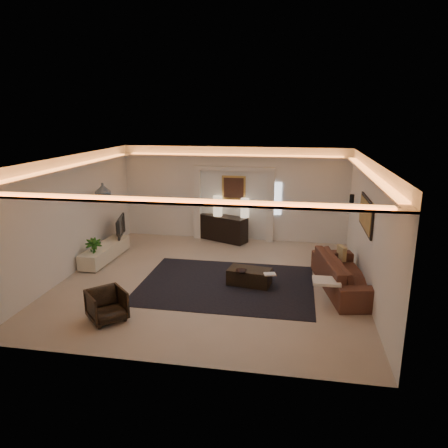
% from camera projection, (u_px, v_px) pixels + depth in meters
% --- Properties ---
extents(floor, '(7.00, 7.00, 0.00)m').
position_uv_depth(floor, '(211.00, 280.00, 9.97)').
color(floor, '#B8A796').
rests_on(floor, ground).
extents(ceiling, '(7.00, 7.00, 0.00)m').
position_uv_depth(ceiling, '(210.00, 159.00, 9.23)').
color(ceiling, white).
rests_on(ceiling, ground).
extents(wall_back, '(7.00, 0.00, 7.00)m').
position_uv_depth(wall_back, '(234.00, 194.00, 12.93)').
color(wall_back, white).
rests_on(wall_back, ground).
extents(wall_front, '(7.00, 0.00, 7.00)m').
position_uv_depth(wall_front, '(164.00, 279.00, 6.27)').
color(wall_front, white).
rests_on(wall_front, ground).
extents(wall_left, '(0.00, 7.00, 7.00)m').
position_uv_depth(wall_left, '(71.00, 216.00, 10.19)').
color(wall_left, white).
rests_on(wall_left, ground).
extents(wall_right, '(0.00, 7.00, 7.00)m').
position_uv_depth(wall_right, '(369.00, 229.00, 9.02)').
color(wall_right, white).
rests_on(wall_right, ground).
extents(cove_soffit, '(7.00, 7.00, 0.04)m').
position_uv_depth(cove_soffit, '(211.00, 171.00, 9.30)').
color(cove_soffit, silver).
rests_on(cove_soffit, ceiling).
extents(daylight_slit, '(0.25, 0.03, 1.00)m').
position_uv_depth(daylight_slit, '(277.00, 199.00, 12.71)').
color(daylight_slit, white).
rests_on(daylight_slit, wall_back).
extents(area_rug, '(4.00, 3.00, 0.01)m').
position_uv_depth(area_rug, '(226.00, 284.00, 9.72)').
color(area_rug, black).
rests_on(area_rug, ground).
extents(pilaster_left, '(0.22, 0.20, 2.20)m').
position_uv_depth(pilaster_left, '(197.00, 204.00, 13.12)').
color(pilaster_left, silver).
rests_on(pilaster_left, ground).
extents(pilaster_right, '(0.22, 0.20, 2.20)m').
position_uv_depth(pilaster_right, '(270.00, 207.00, 12.74)').
color(pilaster_right, silver).
rests_on(pilaster_right, ground).
extents(alcove_header, '(2.52, 0.20, 0.12)m').
position_uv_depth(alcove_header, '(233.00, 169.00, 12.63)').
color(alcove_header, silver).
rests_on(alcove_header, wall_back).
extents(painting_frame, '(0.74, 0.04, 0.74)m').
position_uv_depth(painting_frame, '(234.00, 188.00, 12.85)').
color(painting_frame, tan).
rests_on(painting_frame, wall_back).
extents(painting_canvas, '(0.62, 0.02, 0.62)m').
position_uv_depth(painting_canvas, '(234.00, 188.00, 12.83)').
color(painting_canvas, '#4C2D1E').
rests_on(painting_canvas, wall_back).
extents(art_panel_frame, '(0.04, 1.64, 0.74)m').
position_uv_depth(art_panel_frame, '(366.00, 214.00, 9.24)').
color(art_panel_frame, black).
rests_on(art_panel_frame, wall_right).
extents(art_panel_gold, '(0.02, 1.50, 0.62)m').
position_uv_depth(art_panel_gold, '(365.00, 214.00, 9.25)').
color(art_panel_gold, tan).
rests_on(art_panel_gold, wall_right).
extents(wall_sconce, '(0.12, 0.12, 0.22)m').
position_uv_depth(wall_sconce, '(352.00, 199.00, 11.07)').
color(wall_sconce, black).
rests_on(wall_sconce, wall_right).
extents(wall_niche, '(0.10, 0.55, 0.04)m').
position_uv_depth(wall_niche, '(99.00, 197.00, 11.46)').
color(wall_niche, silver).
rests_on(wall_niche, wall_left).
extents(console, '(1.63, 1.09, 0.78)m').
position_uv_depth(console, '(223.00, 228.00, 13.02)').
color(console, black).
rests_on(console, ground).
extents(lamp_left, '(0.31, 0.31, 0.63)m').
position_uv_depth(lamp_left, '(218.00, 206.00, 12.87)').
color(lamp_left, '#FADFAF').
rests_on(lamp_left, console).
extents(lamp_right, '(0.33, 0.33, 0.59)m').
position_uv_depth(lamp_right, '(245.00, 208.00, 12.69)').
color(lamp_right, '#FFE1BB').
rests_on(lamp_right, console).
extents(media_ledge, '(0.57, 2.06, 0.38)m').
position_uv_depth(media_ledge, '(105.00, 252.00, 11.33)').
color(media_ledge, beige).
rests_on(media_ledge, ground).
extents(tv, '(1.01, 0.38, 0.58)m').
position_uv_depth(tv, '(117.00, 225.00, 12.04)').
color(tv, black).
rests_on(tv, media_ledge).
extents(figurine, '(0.15, 0.15, 0.41)m').
position_uv_depth(figurine, '(120.00, 227.00, 12.20)').
color(figurine, black).
rests_on(figurine, media_ledge).
extents(ginger_jar, '(0.45, 0.45, 0.43)m').
position_uv_depth(ginger_jar, '(103.00, 191.00, 11.03)').
color(ginger_jar, slate).
rests_on(ginger_jar, wall_niche).
extents(plant, '(0.61, 0.61, 0.77)m').
position_uv_depth(plant, '(94.00, 253.00, 10.69)').
color(plant, '#205514').
rests_on(plant, ground).
extents(sofa, '(2.70, 1.47, 0.75)m').
position_uv_depth(sofa, '(346.00, 274.00, 9.38)').
color(sofa, '#2E2017').
rests_on(sofa, ground).
extents(throw_blanket, '(0.57, 0.47, 0.06)m').
position_uv_depth(throw_blanket, '(326.00, 281.00, 8.51)').
color(throw_blanket, white).
rests_on(throw_blanket, sofa).
extents(throw_pillow, '(0.21, 0.36, 0.35)m').
position_uv_depth(throw_pillow, '(342.00, 253.00, 10.23)').
color(throw_pillow, tan).
rests_on(throw_pillow, sofa).
extents(coffee_table, '(1.04, 0.68, 0.36)m').
position_uv_depth(coffee_table, '(249.00, 276.00, 9.67)').
color(coffee_table, black).
rests_on(coffee_table, ground).
extents(bowl, '(0.28, 0.28, 0.07)m').
position_uv_depth(bowl, '(241.00, 271.00, 9.38)').
color(bowl, black).
rests_on(bowl, coffee_table).
extents(magazine, '(0.29, 0.24, 0.03)m').
position_uv_depth(magazine, '(270.00, 273.00, 9.28)').
color(magazine, white).
rests_on(magazine, coffee_table).
extents(armchair, '(0.95, 0.95, 0.62)m').
position_uv_depth(armchair, '(107.00, 305.00, 7.98)').
color(armchair, black).
rests_on(armchair, ground).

